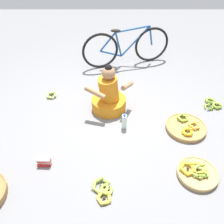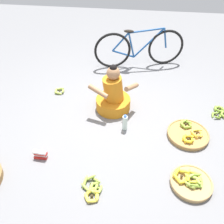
{
  "view_description": "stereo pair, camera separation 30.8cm",
  "coord_description": "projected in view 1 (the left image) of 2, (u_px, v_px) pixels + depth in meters",
  "views": [
    {
      "loc": [
        -0.0,
        -2.54,
        2.36
      ],
      "look_at": [
        0.0,
        -0.2,
        0.35
      ],
      "focal_mm": 38.24,
      "sensor_mm": 36.0,
      "label": 1
    },
    {
      "loc": [
        0.3,
        -2.52,
        2.36
      ],
      "look_at": [
        0.0,
        -0.2,
        0.35
      ],
      "focal_mm": 38.24,
      "sensor_mm": 36.0,
      "label": 2
    }
  ],
  "objects": [
    {
      "name": "ground_plane",
      "position": [
        112.0,
        121.0,
        3.46
      ],
      "size": [
        10.0,
        10.0,
        0.0
      ],
      "primitive_type": "plane",
      "color": "slate"
    },
    {
      "name": "vendor_woman_front",
      "position": [
        109.0,
        96.0,
        3.53
      ],
      "size": [
        0.71,
        0.53,
        0.75
      ],
      "color": "orange",
      "rests_on": "ground"
    },
    {
      "name": "bicycle_leaning",
      "position": [
        126.0,
        47.0,
        4.49
      ],
      "size": [
        1.66,
        0.49,
        0.73
      ],
      "color": "black",
      "rests_on": "ground"
    },
    {
      "name": "banana_basket_front_center",
      "position": [
        186.0,
        127.0,
        3.32
      ],
      "size": [
        0.56,
        0.56,
        0.12
      ],
      "color": "#A87F47",
      "rests_on": "ground"
    },
    {
      "name": "banana_basket_front_right",
      "position": [
        197.0,
        173.0,
        2.74
      ],
      "size": [
        0.47,
        0.47,
        0.14
      ],
      "color": "tan",
      "rests_on": "ground"
    },
    {
      "name": "loose_bananas_front_left",
      "position": [
        103.0,
        191.0,
        2.58
      ],
      "size": [
        0.26,
        0.35,
        0.1
      ],
      "color": "#9EB747",
      "rests_on": "ground"
    },
    {
      "name": "loose_bananas_mid_right",
      "position": [
        212.0,
        103.0,
        3.73
      ],
      "size": [
        0.29,
        0.3,
        0.08
      ],
      "color": "olive",
      "rests_on": "ground"
    },
    {
      "name": "loose_bananas_back_left",
      "position": [
        51.0,
        95.0,
        3.89
      ],
      "size": [
        0.18,
        0.17,
        0.07
      ],
      "color": "#9EB747",
      "rests_on": "ground"
    },
    {
      "name": "water_bottle",
      "position": [
        124.0,
        121.0,
        3.29
      ],
      "size": [
        0.07,
        0.07,
        0.25
      ],
      "color": "silver",
      "rests_on": "ground"
    },
    {
      "name": "packet_carton_stack",
      "position": [
        44.0,
        162.0,
        2.84
      ],
      "size": [
        0.17,
        0.07,
        0.12
      ],
      "color": "red",
      "rests_on": "ground"
    }
  ]
}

